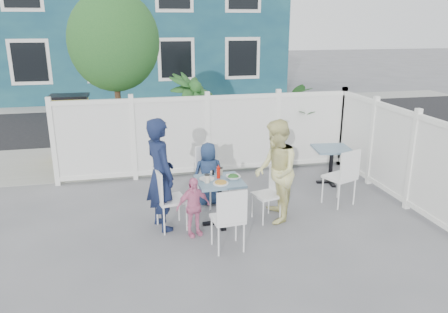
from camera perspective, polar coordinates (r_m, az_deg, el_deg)
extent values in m
plane|color=slate|center=(6.72, 0.90, -9.02)|extent=(80.00, 80.00, 0.00)
cube|color=gray|center=(10.20, -4.08, 0.27)|extent=(24.00, 2.60, 0.01)
cube|color=black|center=(13.76, -6.42, 4.64)|extent=(24.00, 5.00, 0.01)
cube|color=gray|center=(16.78, -7.63, 6.87)|extent=(24.00, 1.60, 0.01)
cube|color=navy|center=(19.88, -10.43, 17.02)|extent=(11.00, 6.00, 6.00)
cube|color=black|center=(17.01, -18.31, 11.74)|extent=(1.20, 0.04, 1.40)
cube|color=black|center=(17.11, -4.56, 12.55)|extent=(1.20, 0.04, 1.40)
cube|color=white|center=(8.67, -2.14, 2.84)|extent=(5.80, 0.04, 1.40)
cube|color=white|center=(8.52, -2.19, 7.67)|extent=(5.86, 0.08, 0.08)
cube|color=white|center=(8.89, -2.08, -1.92)|extent=(5.86, 0.08, 0.12)
cube|color=white|center=(8.12, 20.94, 0.68)|extent=(0.04, 3.60, 1.40)
cube|color=white|center=(7.95, 21.51, 5.80)|extent=(0.08, 3.66, 0.08)
cube|color=white|center=(8.35, 20.39, -4.32)|extent=(0.08, 3.66, 0.12)
cylinder|color=#382316|center=(9.33, -13.57, 5.79)|extent=(0.12, 0.12, 2.40)
ellipsoid|color=#1C4E21|center=(9.17, -14.20, 14.39)|extent=(1.80, 1.62, 1.98)
cube|color=yellow|center=(10.19, -19.23, 3.37)|extent=(0.77, 0.57, 1.40)
imported|color=#1C4E21|center=(9.27, -4.38, 4.71)|extent=(1.54, 1.54, 1.95)
imported|color=#1C4E21|center=(9.69, 7.56, 4.18)|extent=(1.47, 1.63, 1.62)
cube|color=slate|center=(6.52, -0.60, -3.25)|extent=(0.69, 0.69, 0.04)
cylinder|color=black|center=(6.65, -0.59, -6.04)|extent=(0.08, 0.08, 0.65)
cube|color=black|center=(6.78, -0.58, -8.58)|extent=(0.53, 0.09, 0.04)
cube|color=black|center=(6.78, -0.58, -8.58)|extent=(0.09, 0.53, 0.04)
cube|color=slate|center=(8.46, 13.95, 0.98)|extent=(0.74, 0.74, 0.04)
cylinder|color=black|center=(8.56, 13.78, -1.20)|extent=(0.08, 0.08, 0.64)
cube|color=black|center=(8.66, 13.63, -3.22)|extent=(0.52, 0.14, 0.04)
cube|color=black|center=(8.66, 13.63, -3.22)|extent=(0.14, 0.52, 0.04)
cube|color=white|center=(6.52, -6.91, -5.61)|extent=(0.48, 0.50, 0.04)
cube|color=white|center=(6.38, -8.64, -3.76)|extent=(0.11, 0.42, 0.46)
cylinder|color=white|center=(6.81, -5.91, -6.61)|extent=(0.02, 0.02, 0.46)
cylinder|color=white|center=(6.50, -4.89, -7.81)|extent=(0.02, 0.02, 0.46)
cylinder|color=white|center=(6.73, -8.72, -7.05)|extent=(0.02, 0.02, 0.46)
cylinder|color=white|center=(6.41, -7.82, -8.30)|extent=(0.02, 0.02, 0.46)
cube|color=white|center=(6.79, 5.57, -5.05)|extent=(0.44, 0.46, 0.04)
cube|color=white|center=(6.80, 6.85, -3.03)|extent=(0.12, 0.37, 0.41)
cylinder|color=white|center=(6.67, 5.14, -7.36)|extent=(0.02, 0.02, 0.41)
cylinder|color=white|center=(6.92, 3.72, -6.38)|extent=(0.02, 0.02, 0.41)
cylinder|color=white|center=(6.83, 7.35, -6.85)|extent=(0.02, 0.02, 0.41)
cylinder|color=white|center=(7.07, 5.88, -5.91)|extent=(0.02, 0.02, 0.41)
cube|color=white|center=(7.31, -1.34, -2.67)|extent=(0.58, 0.57, 0.04)
cube|color=white|center=(7.39, -2.24, -0.27)|extent=(0.43, 0.20, 0.48)
cylinder|color=white|center=(7.36, 0.72, -4.53)|extent=(0.03, 0.03, 0.48)
cylinder|color=white|center=(7.16, -1.79, -5.20)|extent=(0.03, 0.03, 0.48)
cylinder|color=white|center=(7.64, -0.89, -3.71)|extent=(0.03, 0.03, 0.48)
cylinder|color=white|center=(7.44, -3.35, -4.32)|extent=(0.03, 0.03, 0.48)
cube|color=white|center=(5.91, 0.47, -8.15)|extent=(0.44, 0.42, 0.04)
cube|color=white|center=(5.65, 1.06, -6.68)|extent=(0.41, 0.06, 0.44)
cylinder|color=white|center=(6.10, -1.61, -9.58)|extent=(0.02, 0.02, 0.44)
cylinder|color=white|center=(6.19, 1.56, -9.15)|extent=(0.02, 0.02, 0.44)
cylinder|color=white|center=(5.82, -0.70, -10.99)|extent=(0.02, 0.02, 0.44)
cylinder|color=white|center=(5.92, 2.61, -10.50)|extent=(0.02, 0.02, 0.44)
cube|color=white|center=(7.56, 14.84, -2.63)|extent=(0.57, 0.56, 0.04)
cube|color=white|center=(7.36, 16.16, -1.12)|extent=(0.43, 0.19, 0.48)
cylinder|color=white|center=(7.62, 12.74, -4.23)|extent=(0.03, 0.03, 0.48)
cylinder|color=white|center=(7.89, 14.66, -3.63)|extent=(0.03, 0.03, 0.48)
cylinder|color=white|center=(7.40, 14.75, -5.05)|extent=(0.03, 0.03, 0.48)
cylinder|color=white|center=(7.68, 16.66, -4.39)|extent=(0.03, 0.03, 0.48)
imported|color=#141D3E|center=(6.43, -8.32, -2.33)|extent=(0.59, 0.71, 1.68)
imported|color=gold|center=(6.67, 6.78, -1.96)|extent=(0.74, 0.87, 1.59)
imported|color=navy|center=(7.32, -2.04, -2.25)|extent=(0.52, 0.34, 1.06)
imported|color=pink|center=(6.28, -4.04, -6.57)|extent=(0.56, 0.35, 0.88)
cylinder|color=white|center=(6.36, -0.43, -3.51)|extent=(0.23, 0.23, 0.01)
cylinder|color=white|center=(6.55, -2.26, -2.91)|extent=(0.23, 0.23, 0.02)
imported|color=white|center=(6.54, 1.21, -2.74)|extent=(0.22, 0.22, 0.05)
cylinder|color=beige|center=(6.40, -2.21, -2.94)|extent=(0.08, 0.08, 0.12)
cylinder|color=beige|center=(6.71, -0.49, -1.98)|extent=(0.07, 0.07, 0.11)
cylinder|color=#B21307|center=(6.56, -0.74, -2.15)|extent=(0.05, 0.05, 0.17)
cylinder|color=white|center=(6.71, -1.67, -2.17)|extent=(0.03, 0.03, 0.07)
cylinder|color=black|center=(6.73, -1.44, -2.08)|extent=(0.03, 0.03, 0.07)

